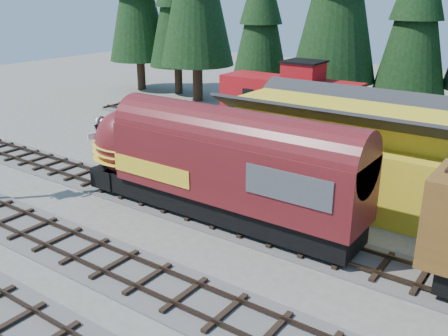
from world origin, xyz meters
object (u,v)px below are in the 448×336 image
Objects in this scene: locomotive at (206,168)px; pickup_truck_a at (146,141)px; pickup_truck_b at (135,135)px; caboose at (290,104)px; depot at (345,140)px.

locomotive is 11.13m from pickup_truck_a.
pickup_truck_b is at bearing 79.10° from pickup_truck_a.
caboose reaches higher than pickup_truck_b.
pickup_truck_b is (-15.20, -0.40, -2.11)m from depot.
locomotive reaches higher than pickup_truck_a.
locomotive is 14.35m from caboose.
depot is 2.26× the size of pickup_truck_a.
depot is 7.76m from locomotive.
locomotive is at bearing -119.67° from pickup_truck_b.
depot is 10.50m from caboose.
depot is 0.84× the size of locomotive.
locomotive is 2.60× the size of pickup_truck_b.
pickup_truck_a is 0.96× the size of pickup_truck_b.
pickup_truck_a is at bearing -108.09° from pickup_truck_b.
caboose is 10.66m from pickup_truck_a.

